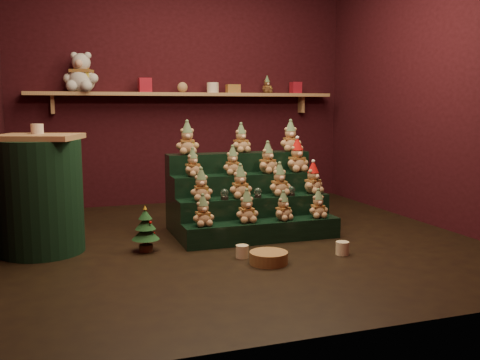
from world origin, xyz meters
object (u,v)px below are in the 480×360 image
object	(u,v)px
snow_globe_a	(225,194)
snow_globe_c	(292,191)
white_bear	(81,67)
mini_christmas_tree	(146,229)
riser_tier_front	(263,231)
mug_left	(242,251)
side_table	(40,195)
wicker_basket	(269,258)
mug_right	(342,248)
snow_globe_b	(258,193)
brown_bear	(267,85)

from	to	relation	value
snow_globe_a	snow_globe_c	xyz separation A→B (m)	(0.64, -0.00, -0.00)
white_bear	mini_christmas_tree	bearing A→B (deg)	-60.07
riser_tier_front	mug_left	xyz separation A→B (m)	(-0.33, -0.41, -0.04)
riser_tier_front	side_table	bearing A→B (deg)	171.77
side_table	mug_left	world-z (taller)	side_table
snow_globe_a	side_table	distance (m)	1.51
wicker_basket	mug_right	bearing A→B (deg)	3.18
snow_globe_b	side_table	xyz separation A→B (m)	(-1.81, 0.10, 0.06)
snow_globe_c	white_bear	distance (m)	2.74
snow_globe_c	white_bear	bearing A→B (deg)	133.89
mug_right	snow_globe_b	bearing A→B (deg)	120.08
snow_globe_c	mini_christmas_tree	bearing A→B (deg)	-173.72
mini_christmas_tree	mug_right	distance (m)	1.58
side_table	mug_right	size ratio (longest dim) A/B	9.01
mug_left	white_bear	distance (m)	3.00
side_table	wicker_basket	bearing A→B (deg)	-9.25
snow_globe_c	mug_left	size ratio (longest dim) A/B	0.87
side_table	mug_right	world-z (taller)	side_table
mini_christmas_tree	mug_right	size ratio (longest dim) A/B	3.61
mini_christmas_tree	mug_right	bearing A→B (deg)	-22.37
mug_left	mug_right	bearing A→B (deg)	-12.71
wicker_basket	mug_left	bearing A→B (deg)	122.88
snow_globe_a	brown_bear	distance (m)	2.32
snow_globe_a	mug_right	xyz separation A→B (m)	(0.74, -0.75, -0.36)
side_table	white_bear	bearing A→B (deg)	95.27
riser_tier_front	snow_globe_a	distance (m)	0.46
brown_bear	mug_right	bearing A→B (deg)	-103.45
wicker_basket	riser_tier_front	bearing A→B (deg)	72.62
mug_left	wicker_basket	distance (m)	0.25
mug_left	brown_bear	bearing A→B (deg)	64.28
side_table	mug_left	distance (m)	1.67
mug_left	riser_tier_front	bearing A→B (deg)	51.21
riser_tier_front	brown_bear	world-z (taller)	brown_bear
side_table	mini_christmas_tree	xyz separation A→B (m)	(0.79, -0.25, -0.28)
snow_globe_b	side_table	size ratio (longest dim) A/B	0.09
snow_globe_a	snow_globe_c	world-z (taller)	snow_globe_a
riser_tier_front	snow_globe_c	size ratio (longest dim) A/B	16.18
mini_christmas_tree	mug_left	distance (m)	0.81
mug_left	mug_right	size ratio (longest dim) A/B	0.94
side_table	mug_left	size ratio (longest dim) A/B	9.56
snow_globe_a	side_table	world-z (taller)	side_table
snow_globe_a	brown_bear	size ratio (longest dim) A/B	0.48
side_table	snow_globe_b	bearing A→B (deg)	16.44
riser_tier_front	wicker_basket	bearing A→B (deg)	-107.38
snow_globe_a	white_bear	world-z (taller)	white_bear
riser_tier_front	snow_globe_c	bearing A→B (deg)	25.12
side_table	snow_globe_c	bearing A→B (deg)	16.92
snow_globe_a	mini_christmas_tree	world-z (taller)	snow_globe_a
mini_christmas_tree	brown_bear	distance (m)	2.92
side_table	mug_right	bearing A→B (deg)	-1.09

